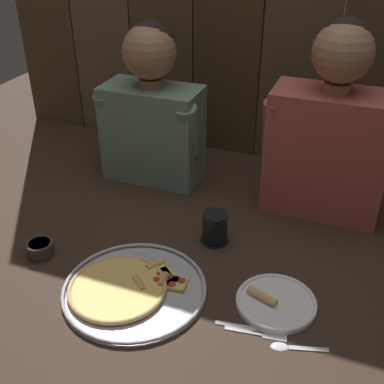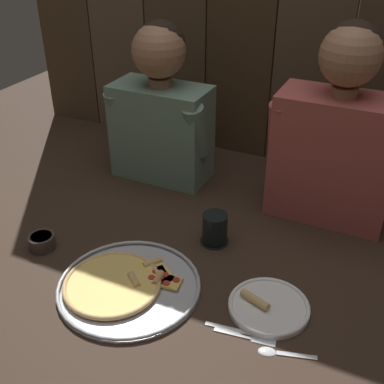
% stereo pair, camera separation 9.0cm
% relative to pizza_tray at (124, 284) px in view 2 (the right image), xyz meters
% --- Properties ---
extents(ground_plane, '(3.20, 3.20, 0.00)m').
position_rel_pizza_tray_xyz_m(ground_plane, '(0.11, 0.17, -0.01)').
color(ground_plane, '#332319').
extents(pizza_tray, '(0.40, 0.40, 0.03)m').
position_rel_pizza_tray_xyz_m(pizza_tray, '(0.00, 0.00, 0.00)').
color(pizza_tray, '#B2B2B7').
rests_on(pizza_tray, ground).
extents(dinner_plate, '(0.22, 0.22, 0.03)m').
position_rel_pizza_tray_xyz_m(dinner_plate, '(0.39, 0.09, -0.00)').
color(dinner_plate, white).
rests_on(dinner_plate, ground).
extents(drinking_glass, '(0.09, 0.09, 0.10)m').
position_rel_pizza_tray_xyz_m(drinking_glass, '(0.15, 0.30, 0.04)').
color(drinking_glass, black).
rests_on(drinking_glass, ground).
extents(dipping_bowl, '(0.08, 0.08, 0.04)m').
position_rel_pizza_tray_xyz_m(dipping_bowl, '(-0.32, 0.04, 0.02)').
color(dipping_bowl, '#3D332D').
rests_on(dipping_bowl, ground).
extents(table_fork, '(0.13, 0.03, 0.01)m').
position_rel_pizza_tray_xyz_m(table_fork, '(0.33, -0.02, -0.01)').
color(table_fork, silver).
rests_on(table_fork, ground).
extents(table_knife, '(0.16, 0.04, 0.01)m').
position_rel_pizza_tray_xyz_m(table_knife, '(0.37, -0.02, -0.01)').
color(table_knife, silver).
rests_on(table_knife, ground).
extents(table_spoon, '(0.14, 0.06, 0.01)m').
position_rel_pizza_tray_xyz_m(table_spoon, '(0.45, -0.04, -0.01)').
color(table_spoon, silver).
rests_on(table_spoon, ground).
extents(diner_left, '(0.39, 0.20, 0.58)m').
position_rel_pizza_tray_xyz_m(diner_left, '(-0.21, 0.61, 0.27)').
color(diner_left, slate).
rests_on(diner_left, ground).
extents(diner_right, '(0.42, 0.20, 0.64)m').
position_rel_pizza_tray_xyz_m(diner_right, '(0.42, 0.61, 0.28)').
color(diner_right, '#AD4C47').
rests_on(diner_right, ground).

